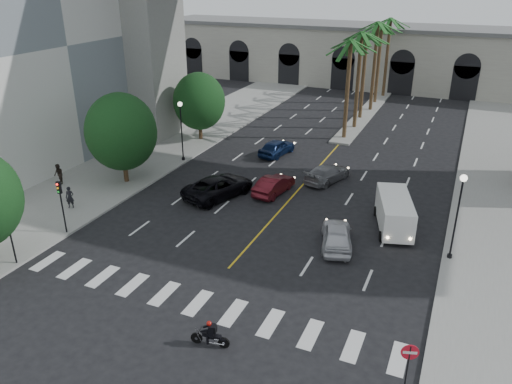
% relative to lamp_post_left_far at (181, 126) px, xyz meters
% --- Properties ---
extents(ground, '(140.00, 140.00, 0.00)m').
position_rel_lamp_post_left_far_xyz_m(ground, '(11.40, -16.00, -3.22)').
color(ground, black).
rests_on(ground, ground).
extents(sidewalk_left, '(8.00, 100.00, 0.15)m').
position_rel_lamp_post_left_far_xyz_m(sidewalk_left, '(-3.60, -1.00, -3.15)').
color(sidewalk_left, gray).
rests_on(sidewalk_left, ground).
extents(median, '(2.00, 24.00, 0.20)m').
position_rel_lamp_post_left_far_xyz_m(median, '(11.40, 22.00, -3.12)').
color(median, gray).
rests_on(median, ground).
extents(pier_building, '(71.00, 10.50, 8.50)m').
position_rel_lamp_post_left_far_xyz_m(pier_building, '(11.40, 39.00, 1.04)').
color(pier_building, beige).
rests_on(pier_building, ground).
extents(palm_a, '(3.20, 3.20, 10.30)m').
position_rel_lamp_post_left_far_xyz_m(palm_a, '(11.40, 12.00, 5.88)').
color(palm_a, '#47331E').
rests_on(palm_a, ground).
extents(palm_b, '(3.20, 3.20, 10.60)m').
position_rel_lamp_post_left_far_xyz_m(palm_b, '(11.50, 16.00, 6.15)').
color(palm_b, '#47331E').
rests_on(palm_b, ground).
extents(palm_c, '(3.20, 3.20, 10.10)m').
position_rel_lamp_post_left_far_xyz_m(palm_c, '(11.20, 20.00, 5.69)').
color(palm_c, '#47331E').
rests_on(palm_c, ground).
extents(palm_d, '(3.20, 3.20, 10.90)m').
position_rel_lamp_post_left_far_xyz_m(palm_d, '(11.55, 24.00, 6.43)').
color(palm_d, '#47331E').
rests_on(palm_d, ground).
extents(palm_e, '(3.20, 3.20, 10.40)m').
position_rel_lamp_post_left_far_xyz_m(palm_e, '(11.30, 28.00, 5.97)').
color(palm_e, '#47331E').
rests_on(palm_e, ground).
extents(palm_f, '(3.20, 3.20, 10.70)m').
position_rel_lamp_post_left_far_xyz_m(palm_f, '(11.60, 32.00, 6.24)').
color(palm_f, '#47331E').
rests_on(palm_f, ground).
extents(street_tree_mid, '(5.44, 5.44, 7.21)m').
position_rel_lamp_post_left_far_xyz_m(street_tree_mid, '(-1.60, -6.00, 0.99)').
color(street_tree_mid, '#382616').
rests_on(street_tree_mid, ground).
extents(street_tree_far, '(5.04, 5.04, 6.68)m').
position_rel_lamp_post_left_far_xyz_m(street_tree_far, '(-1.60, 6.00, 0.68)').
color(street_tree_far, '#382616').
rests_on(street_tree_far, ground).
extents(lamp_post_left_far, '(0.40, 0.40, 5.35)m').
position_rel_lamp_post_left_far_xyz_m(lamp_post_left_far, '(0.00, 0.00, 0.00)').
color(lamp_post_left_far, black).
rests_on(lamp_post_left_far, ground).
extents(lamp_post_right, '(0.40, 0.40, 5.35)m').
position_rel_lamp_post_left_far_xyz_m(lamp_post_right, '(22.80, -8.00, 0.00)').
color(lamp_post_right, black).
rests_on(lamp_post_right, ground).
extents(traffic_signal_near, '(0.25, 0.18, 3.65)m').
position_rel_lamp_post_left_far_xyz_m(traffic_signal_near, '(0.10, -18.50, -0.71)').
color(traffic_signal_near, black).
rests_on(traffic_signal_near, ground).
extents(traffic_signal_far, '(0.25, 0.18, 3.65)m').
position_rel_lamp_post_left_far_xyz_m(traffic_signal_far, '(0.10, -14.50, -0.71)').
color(traffic_signal_far, black).
rests_on(traffic_signal_far, ground).
extents(motorcycle_rider, '(1.82, 0.52, 1.32)m').
position_rel_lamp_post_left_far_xyz_m(motorcycle_rider, '(13.53, -19.99, -2.62)').
color(motorcycle_rider, black).
rests_on(motorcycle_rider, ground).
extents(car_a, '(2.95, 4.75, 1.51)m').
position_rel_lamp_post_left_far_xyz_m(car_a, '(16.33, -9.10, -2.47)').
color(car_a, silver).
rests_on(car_a, ground).
extents(car_b, '(2.02, 4.39, 1.39)m').
position_rel_lamp_post_left_far_xyz_m(car_b, '(9.90, -3.26, -2.52)').
color(car_b, '#4A0E16').
rests_on(car_b, ground).
extents(car_c, '(4.43, 6.27, 1.59)m').
position_rel_lamp_post_left_far_xyz_m(car_c, '(6.33, -5.37, -2.43)').
color(car_c, black).
rests_on(car_c, ground).
extents(car_d, '(3.20, 4.96, 1.34)m').
position_rel_lamp_post_left_far_xyz_m(car_d, '(12.90, 0.69, -2.55)').
color(car_d, slate).
rests_on(car_d, ground).
extents(car_e, '(2.45, 4.56, 1.47)m').
position_rel_lamp_post_left_far_xyz_m(car_e, '(6.95, 4.86, -2.48)').
color(car_e, '#0E1F45').
rests_on(car_e, ground).
extents(cargo_van, '(3.26, 5.45, 2.18)m').
position_rel_lamp_post_left_far_xyz_m(cargo_van, '(19.13, -5.45, -2.01)').
color(cargo_van, white).
rests_on(cargo_van, ground).
extents(pedestrian_a, '(0.68, 0.61, 1.56)m').
position_rel_lamp_post_left_far_xyz_m(pedestrian_a, '(-2.18, -11.56, -2.29)').
color(pedestrian_a, black).
rests_on(pedestrian_a, sidewalk_left).
extents(pedestrian_b, '(0.97, 0.89, 1.61)m').
position_rel_lamp_post_left_far_xyz_m(pedestrian_b, '(-6.04, -8.55, -2.26)').
color(pedestrian_b, black).
rests_on(pedestrian_b, sidewalk_left).
extents(do_not_enter_sign, '(0.66, 0.24, 2.79)m').
position_rel_lamp_post_left_far_xyz_m(do_not_enter_sign, '(21.90, -19.83, -1.20)').
color(do_not_enter_sign, black).
rests_on(do_not_enter_sign, ground).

